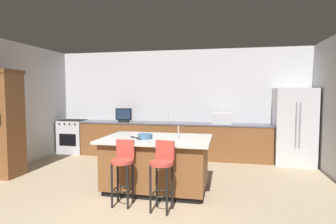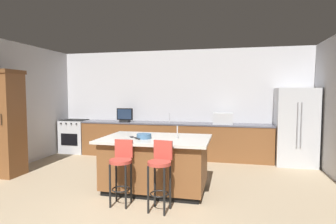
{
  "view_description": "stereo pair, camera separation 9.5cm",
  "coord_description": "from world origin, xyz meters",
  "px_view_note": "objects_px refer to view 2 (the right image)",
  "views": [
    {
      "loc": [
        1.3,
        -2.79,
        1.71
      ],
      "look_at": [
        0.1,
        2.85,
        1.31
      ],
      "focal_mm": 29.38,
      "sensor_mm": 36.0,
      "label": 1
    },
    {
      "loc": [
        1.39,
        -2.77,
        1.71
      ],
      "look_at": [
        0.1,
        2.85,
        1.31
      ],
      "focal_mm": 29.38,
      "sensor_mm": 36.0,
      "label": 2
    }
  ],
  "objects_px": {
    "kitchen_island": "(156,163)",
    "tv_remote": "(138,138)",
    "microwave": "(223,118)",
    "cell_phone": "(132,137)",
    "bar_stool_left": "(121,166)",
    "bar_stool_right": "(160,169)",
    "cabinet_tower": "(5,121)",
    "tv_monitor": "(125,116)",
    "refrigerator": "(295,127)",
    "fruit_bowl": "(144,136)",
    "range_oven": "(75,136)"
  },
  "relations": [
    {
      "from": "tv_monitor",
      "to": "tv_remote",
      "type": "xyz_separation_m",
      "value": [
        1.28,
        -2.6,
        -0.16
      ]
    },
    {
      "from": "tv_monitor",
      "to": "bar_stool_right",
      "type": "xyz_separation_m",
      "value": [
        1.83,
        -3.21,
        -0.48
      ]
    },
    {
      "from": "bar_stool_left",
      "to": "fruit_bowl",
      "type": "height_order",
      "value": "fruit_bowl"
    },
    {
      "from": "cell_phone",
      "to": "tv_remote",
      "type": "bearing_deg",
      "value": -73.72
    },
    {
      "from": "cabinet_tower",
      "to": "tv_remote",
      "type": "bearing_deg",
      "value": -6.09
    },
    {
      "from": "tv_monitor",
      "to": "fruit_bowl",
      "type": "xyz_separation_m",
      "value": [
        1.37,
        -2.53,
        -0.12
      ]
    },
    {
      "from": "refrigerator",
      "to": "cell_phone",
      "type": "relative_size",
      "value": 12.15
    },
    {
      "from": "kitchen_island",
      "to": "bar_stool_right",
      "type": "bearing_deg",
      "value": -70.27
    },
    {
      "from": "bar_stool_left",
      "to": "bar_stool_right",
      "type": "bearing_deg",
      "value": -8.89
    },
    {
      "from": "tv_monitor",
      "to": "bar_stool_left",
      "type": "bearing_deg",
      "value": -69.08
    },
    {
      "from": "kitchen_island",
      "to": "range_oven",
      "type": "height_order",
      "value": "range_oven"
    },
    {
      "from": "cell_phone",
      "to": "microwave",
      "type": "bearing_deg",
      "value": 29.98
    },
    {
      "from": "range_oven",
      "to": "cell_phone",
      "type": "xyz_separation_m",
      "value": [
        2.67,
        -2.49,
        0.46
      ]
    },
    {
      "from": "tv_monitor",
      "to": "bar_stool_right",
      "type": "height_order",
      "value": "tv_monitor"
    },
    {
      "from": "microwave",
      "to": "kitchen_island",
      "type": "bearing_deg",
      "value": -113.94
    },
    {
      "from": "kitchen_island",
      "to": "bar_stool_right",
      "type": "height_order",
      "value": "bar_stool_right"
    },
    {
      "from": "cabinet_tower",
      "to": "tv_remote",
      "type": "relative_size",
      "value": 12.79
    },
    {
      "from": "bar_stool_right",
      "to": "bar_stool_left",
      "type": "bearing_deg",
      "value": -179.91
    },
    {
      "from": "refrigerator",
      "to": "cell_phone",
      "type": "xyz_separation_m",
      "value": [
        -3.19,
        -2.41,
        0.02
      ]
    },
    {
      "from": "kitchen_island",
      "to": "fruit_bowl",
      "type": "relative_size",
      "value": 7.46
    },
    {
      "from": "cabinet_tower",
      "to": "bar_stool_right",
      "type": "bearing_deg",
      "value": -14.79
    },
    {
      "from": "kitchen_island",
      "to": "fruit_bowl",
      "type": "xyz_separation_m",
      "value": [
        -0.17,
        -0.14,
        0.5
      ]
    },
    {
      "from": "fruit_bowl",
      "to": "tv_remote",
      "type": "height_order",
      "value": "fruit_bowl"
    },
    {
      "from": "tv_monitor",
      "to": "tv_remote",
      "type": "distance_m",
      "value": 2.9
    },
    {
      "from": "microwave",
      "to": "tv_remote",
      "type": "distance_m",
      "value": 2.98
    },
    {
      "from": "microwave",
      "to": "fruit_bowl",
      "type": "distance_m",
      "value": 2.87
    },
    {
      "from": "bar_stool_left",
      "to": "tv_monitor",
      "type": "bearing_deg",
      "value": 109.07
    },
    {
      "from": "microwave",
      "to": "tv_remote",
      "type": "relative_size",
      "value": 2.82
    },
    {
      "from": "refrigerator",
      "to": "bar_stool_left",
      "type": "relative_size",
      "value": 1.85
    },
    {
      "from": "tv_remote",
      "to": "cell_phone",
      "type": "bearing_deg",
      "value": 91.28
    },
    {
      "from": "refrigerator",
      "to": "tv_remote",
      "type": "height_order",
      "value": "refrigerator"
    },
    {
      "from": "microwave",
      "to": "cell_phone",
      "type": "xyz_separation_m",
      "value": [
        -1.51,
        -2.49,
        -0.13
      ]
    },
    {
      "from": "range_oven",
      "to": "bar_stool_left",
      "type": "xyz_separation_m",
      "value": [
        2.75,
        -3.18,
        0.12
      ]
    },
    {
      "from": "kitchen_island",
      "to": "range_oven",
      "type": "relative_size",
      "value": 1.99
    },
    {
      "from": "fruit_bowl",
      "to": "tv_monitor",
      "type": "bearing_deg",
      "value": 118.36
    },
    {
      "from": "kitchen_island",
      "to": "tv_remote",
      "type": "height_order",
      "value": "tv_remote"
    },
    {
      "from": "cell_phone",
      "to": "bar_stool_right",
      "type": "bearing_deg",
      "value": -76.01
    },
    {
      "from": "bar_stool_right",
      "to": "fruit_bowl",
      "type": "relative_size",
      "value": 4.01
    },
    {
      "from": "range_oven",
      "to": "tv_monitor",
      "type": "distance_m",
      "value": 1.67
    },
    {
      "from": "bar_stool_right",
      "to": "cell_phone",
      "type": "distance_m",
      "value": 1.1
    },
    {
      "from": "kitchen_island",
      "to": "bar_stool_left",
      "type": "xyz_separation_m",
      "value": [
        -0.34,
        -0.74,
        0.12
      ]
    },
    {
      "from": "kitchen_island",
      "to": "cabinet_tower",
      "type": "distance_m",
      "value": 3.29
    },
    {
      "from": "kitchen_island",
      "to": "cabinet_tower",
      "type": "xyz_separation_m",
      "value": [
        -3.23,
        0.11,
        0.66
      ]
    },
    {
      "from": "bar_stool_left",
      "to": "fruit_bowl",
      "type": "bearing_deg",
      "value": 72.47
    },
    {
      "from": "bar_stool_left",
      "to": "cell_phone",
      "type": "bearing_deg",
      "value": 95.06
    },
    {
      "from": "bar_stool_right",
      "to": "fruit_bowl",
      "type": "height_order",
      "value": "same"
    },
    {
      "from": "cabinet_tower",
      "to": "tv_remote",
      "type": "xyz_separation_m",
      "value": [
        2.96,
        -0.32,
        -0.19
      ]
    },
    {
      "from": "bar_stool_left",
      "to": "tv_remote",
      "type": "relative_size",
      "value": 5.79
    },
    {
      "from": "tv_remote",
      "to": "refrigerator",
      "type": "bearing_deg",
      "value": -3.48
    },
    {
      "from": "bar_stool_left",
      "to": "bar_stool_right",
      "type": "height_order",
      "value": "bar_stool_right"
    }
  ]
}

